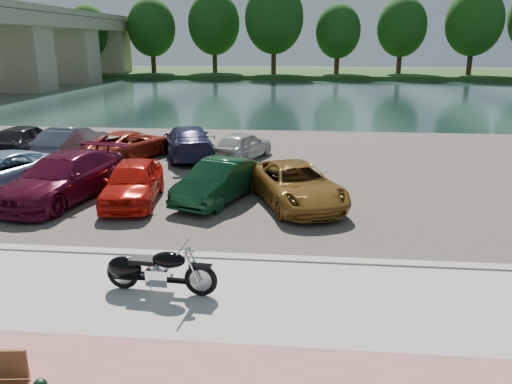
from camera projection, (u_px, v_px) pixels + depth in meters
ground at (213, 303)px, 9.86m from camera, size 200.00×200.00×0.00m
promenade at (203, 328)px, 8.90m from camera, size 60.00×6.00×0.10m
pink_path at (183, 380)px, 7.45m from camera, size 60.00×2.00×0.01m
kerb at (228, 258)px, 11.75m from camera, size 60.00×0.30×0.14m
parking_lot at (262, 168)px, 20.34m from camera, size 60.00×18.00×0.04m
river at (288, 96)px, 47.98m from camera, size 120.00×40.00×0.00m
far_bank at (296, 73)px, 78.39m from camera, size 120.00×24.00×0.60m
bridge at (10, 36)px, 50.00m from camera, size 7.00×56.00×8.55m
far_trees at (327, 23)px, 69.99m from camera, size 70.25×10.68×12.52m
motorcycle at (151, 270)px, 10.00m from camera, size 2.33×0.75×1.05m
car_3 at (64, 177)px, 16.03m from camera, size 3.02×5.39×1.48m
car_4 at (133, 182)px, 15.77m from camera, size 2.12×4.13×1.35m
car_5 at (219, 181)px, 15.96m from camera, size 2.63×4.14×1.29m
car_6 at (296, 184)px, 15.59m from camera, size 3.68×5.07×1.28m
car_8 at (25, 139)px, 22.46m from camera, size 1.68×4.17×1.42m
car_9 at (72, 141)px, 22.13m from camera, size 1.87×4.27×1.37m
car_10 at (130, 144)px, 21.79m from camera, size 3.48×4.89×1.24m
car_11 at (188, 142)px, 22.02m from camera, size 3.46×5.19×1.40m
car_12 at (242, 145)px, 21.66m from camera, size 2.67×3.89×1.23m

